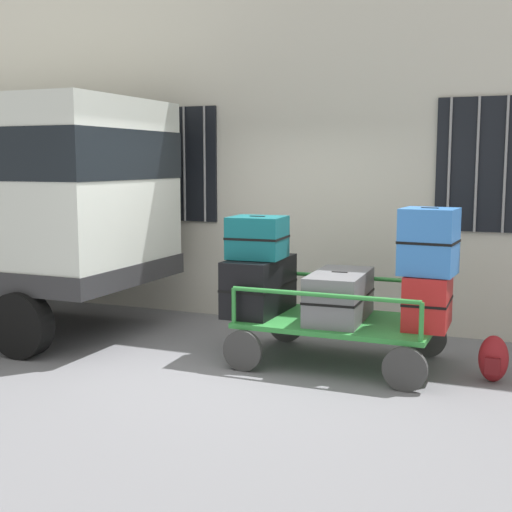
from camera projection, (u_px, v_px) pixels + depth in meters
ground_plane at (234, 367)px, 6.94m from camera, size 40.00×40.00×0.00m
building_wall at (309, 124)px, 8.66m from camera, size 12.00×0.38×5.00m
luggage_cart at (338, 328)px, 7.03m from camera, size 1.98×1.27×0.46m
cart_railing at (339, 290)px, 6.97m from camera, size 1.87×1.13×0.37m
suitcase_left_bottom at (259, 285)px, 7.32m from camera, size 0.50×0.98×0.59m
suitcase_left_middle at (257, 237)px, 7.21m from camera, size 0.59×0.56×0.44m
suitcase_midleft_bottom at (339, 296)px, 7.00m from camera, size 0.58×1.05×0.49m
suitcase_center_bottom at (428, 301)px, 6.67m from camera, size 0.44×0.68×0.52m
suitcase_center_middle at (429, 241)px, 6.55m from camera, size 0.53×0.51×0.63m
backpack at (493, 359)px, 6.46m from camera, size 0.27×0.22×0.44m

